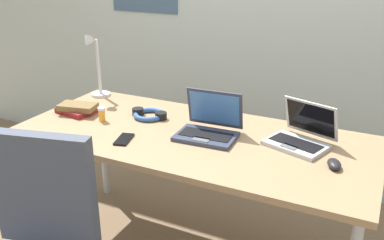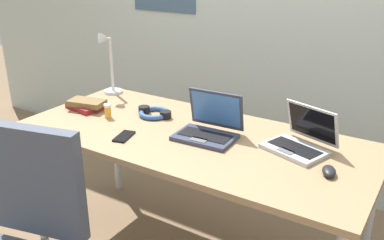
{
  "view_description": "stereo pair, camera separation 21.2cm",
  "coord_description": "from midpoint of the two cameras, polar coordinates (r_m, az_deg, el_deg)",
  "views": [
    {
      "loc": [
        0.86,
        -1.78,
        1.6
      ],
      "look_at": [
        0.0,
        0.0,
        0.82
      ],
      "focal_mm": 40.06,
      "sensor_mm": 36.0,
      "label": 1
    },
    {
      "loc": [
        1.05,
        -1.67,
        1.6
      ],
      "look_at": [
        0.0,
        0.0,
        0.82
      ],
      "focal_mm": 40.06,
      "sensor_mm": 36.0,
      "label": 2
    }
  ],
  "objects": [
    {
      "name": "pill_bottle",
      "position": [
        2.38,
        -8.68,
        1.18
      ],
      "size": [
        0.04,
        0.04,
        0.08
      ],
      "color": "gold",
      "rests_on": "desk"
    },
    {
      "name": "cell_phone",
      "position": [
        2.13,
        -6.25,
        -2.24
      ],
      "size": [
        0.1,
        0.15,
        0.01
      ],
      "primitive_type": "cube",
      "rotation": [
        0.0,
        0.0,
        0.25
      ],
      "color": "black",
      "rests_on": "desk"
    },
    {
      "name": "headphones",
      "position": [
        2.4,
        -2.48,
        0.9
      ],
      "size": [
        0.21,
        0.18,
        0.04
      ],
      "color": "#335999",
      "rests_on": "desk"
    },
    {
      "name": "laptop_front_left",
      "position": [
        2.07,
        17.06,
        -2.77
      ],
      "size": [
        0.34,
        0.32,
        0.2
      ],
      "color": "#B7BABC",
      "rests_on": "desk"
    },
    {
      "name": "book_stack",
      "position": [
        2.54,
        -11.56,
        1.98
      ],
      "size": [
        0.25,
        0.19,
        0.06
      ],
      "color": "maroon",
      "rests_on": "desk"
    },
    {
      "name": "laptop_back_right",
      "position": [
        2.12,
        5.07,
        -1.15
      ],
      "size": [
        0.3,
        0.26,
        0.22
      ],
      "color": "#33384C",
      "rests_on": "desk"
    },
    {
      "name": "desk_lamp",
      "position": [
        2.74,
        -8.99,
        7.33
      ],
      "size": [
        0.12,
        0.18,
        0.4
      ],
      "color": "silver",
      "rests_on": "desk"
    },
    {
      "name": "computer_mouse",
      "position": [
        1.89,
        20.9,
        -6.46
      ],
      "size": [
        0.09,
        0.11,
        0.03
      ],
      "primitive_type": "ellipsoid",
      "rotation": [
        0.0,
        0.0,
        0.36
      ],
      "color": "black",
      "rests_on": "desk"
    },
    {
      "name": "wall_back",
      "position": [
        3.0,
        13.78,
        15.25
      ],
      "size": [
        6.0,
        0.13,
        2.6
      ],
      "color": "#B2BCB7",
      "rests_on": "ground_plane"
    },
    {
      "name": "desk",
      "position": [
        2.18,
        2.8,
        -3.4
      ],
      "size": [
        1.8,
        0.8,
        0.74
      ],
      "color": "#9E7A56",
      "rests_on": "ground_plane"
    }
  ]
}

